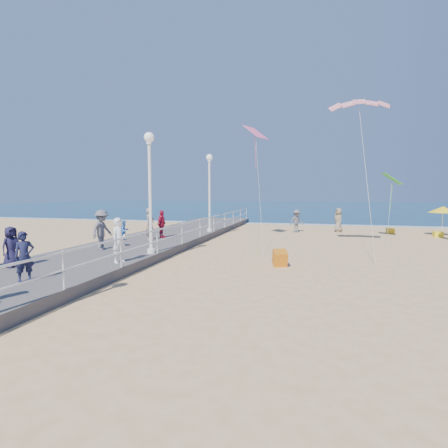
% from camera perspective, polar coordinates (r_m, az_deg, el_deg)
% --- Properties ---
extents(ground, '(160.00, 160.00, 0.00)m').
position_cam_1_polar(ground, '(14.56, 7.63, -7.20)').
color(ground, '#E8B979').
rests_on(ground, ground).
extents(ocean, '(160.00, 90.00, 0.05)m').
position_cam_1_polar(ocean, '(79.20, 13.33, 2.78)').
color(ocean, navy).
rests_on(ocean, ground).
extents(surf_line, '(160.00, 1.20, 0.04)m').
position_cam_1_polar(surf_line, '(34.80, 11.71, -0.02)').
color(surf_line, silver).
rests_on(surf_line, ground).
extents(boardwalk, '(5.00, 44.00, 0.40)m').
position_cam_1_polar(boardwalk, '(17.09, -18.28, -4.88)').
color(boardwalk, '#645F5A').
rests_on(boardwalk, ground).
extents(railing, '(0.05, 42.00, 0.55)m').
position_cam_1_polar(railing, '(15.76, -10.87, -1.69)').
color(railing, white).
rests_on(railing, boardwalk).
extents(lamp_post_mid, '(0.44, 0.44, 5.32)m').
position_cam_1_polar(lamp_post_mid, '(15.79, -12.01, 7.07)').
color(lamp_post_mid, white).
rests_on(lamp_post_mid, boardwalk).
extents(lamp_post_far, '(0.44, 0.44, 5.32)m').
position_cam_1_polar(lamp_post_far, '(24.18, -2.39, 6.47)').
color(lamp_post_far, white).
rests_on(lamp_post_far, boardwalk).
extents(woman_holding_toddler, '(0.60, 0.73, 1.74)m').
position_cam_1_polar(woman_holding_toddler, '(14.08, -16.74, -2.55)').
color(woman_holding_toddler, white).
rests_on(woman_holding_toddler, boardwalk).
extents(toddler_held, '(0.40, 0.45, 0.77)m').
position_cam_1_polar(toddler_held, '(14.09, -15.94, -1.02)').
color(toddler_held, '#3476C4').
rests_on(toddler_held, boardwalk).
extents(spectator_0, '(0.61, 0.67, 1.54)m').
position_cam_1_polar(spectator_0, '(12.23, -29.81, -4.62)').
color(spectator_0, '#181A35').
rests_on(spectator_0, boardwalk).
extents(spectator_2, '(0.83, 1.29, 1.89)m').
position_cam_1_polar(spectator_2, '(17.46, -19.31, -0.91)').
color(spectator_2, '#5F5E63').
rests_on(spectator_2, boardwalk).
extents(spectator_3, '(0.41, 0.97, 1.65)m').
position_cam_1_polar(spectator_3, '(21.24, -10.15, -0.00)').
color(spectator_3, '#B81739').
rests_on(spectator_3, boardwalk).
extents(spectator_4, '(0.60, 0.81, 1.49)m').
position_cam_1_polar(spectator_4, '(14.80, -31.40, -3.21)').
color(spectator_4, '#1B1834').
rests_on(spectator_4, boardwalk).
extents(spectator_6, '(0.49, 0.70, 1.82)m').
position_cam_1_polar(spectator_6, '(20.37, -11.98, -0.01)').
color(spectator_6, gray).
rests_on(spectator_6, boardwalk).
extents(beach_walker_a, '(1.33, 1.18, 1.79)m').
position_cam_1_polar(beach_walker_a, '(27.77, 11.77, 0.48)').
color(beach_walker_a, '#58595D').
rests_on(beach_walker_a, ground).
extents(beach_walker_c, '(0.94, 1.08, 1.87)m').
position_cam_1_polar(beach_walker_c, '(28.99, 18.18, 0.61)').
color(beach_walker_c, gray).
rests_on(beach_walker_c, ground).
extents(box_kite, '(0.75, 0.85, 0.74)m').
position_cam_1_polar(box_kite, '(14.90, 9.11, -5.75)').
color(box_kite, '#C53F0B').
rests_on(box_kite, ground).
extents(beach_umbrella, '(1.90, 1.90, 2.14)m').
position_cam_1_polar(beach_umbrella, '(29.10, 32.15, 2.01)').
color(beach_umbrella, white).
rests_on(beach_umbrella, ground).
extents(beach_chair_left, '(0.55, 0.55, 0.40)m').
position_cam_1_polar(beach_chair_left, '(28.58, 31.55, -1.44)').
color(beach_chair_left, yellow).
rests_on(beach_chair_left, ground).
extents(beach_chair_right, '(0.55, 0.55, 0.40)m').
position_cam_1_polar(beach_chair_right, '(29.36, 25.51, -1.02)').
color(beach_chair_right, yellow).
rests_on(beach_chair_right, ground).
extents(kite_parafoil, '(3.00, 0.94, 0.65)m').
position_cam_1_polar(kite_parafoil, '(19.92, 21.22, 18.12)').
color(kite_parafoil, red).
extents(kite_diamond_pink, '(1.56, 1.71, 0.85)m').
position_cam_1_polar(kite_diamond_pink, '(22.81, 5.18, 14.67)').
color(kite_diamond_pink, '#F55A91').
extents(kite_diamond_green, '(1.17, 1.39, 0.77)m').
position_cam_1_polar(kite_diamond_green, '(25.40, 25.75, 6.67)').
color(kite_diamond_green, green).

